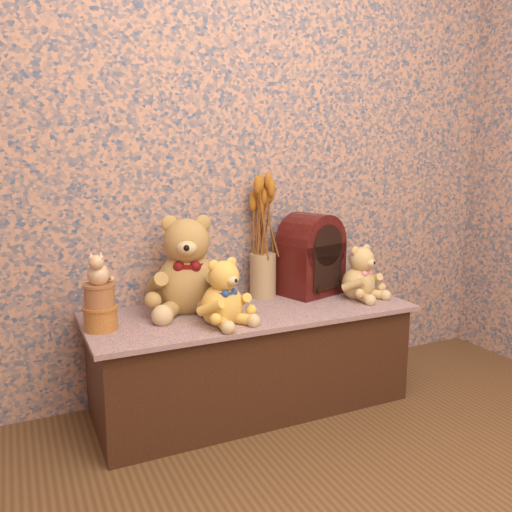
{
  "coord_description": "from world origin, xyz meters",
  "views": [
    {
      "loc": [
        -0.91,
        -0.73,
        1.08
      ],
      "look_at": [
        0.0,
        1.19,
        0.68
      ],
      "focal_mm": 36.88,
      "sensor_mm": 36.0,
      "label": 1
    }
  ],
  "objects_px": {
    "teddy_medium": "(222,289)",
    "teddy_small": "(359,270)",
    "cat_figurine": "(98,267)",
    "teddy_large": "(187,260)",
    "biscuit_tin_lower": "(101,318)",
    "ceramic_vase": "(263,275)",
    "cathedral_radio": "(311,254)"
  },
  "relations": [
    {
      "from": "ceramic_vase",
      "to": "biscuit_tin_lower",
      "type": "xyz_separation_m",
      "value": [
        -0.76,
        -0.18,
        -0.06
      ]
    },
    {
      "from": "teddy_small",
      "to": "cathedral_radio",
      "type": "xyz_separation_m",
      "value": [
        -0.16,
        0.16,
        0.06
      ]
    },
    {
      "from": "teddy_large",
      "to": "ceramic_vase",
      "type": "distance_m",
      "value": 0.41
    },
    {
      "from": "teddy_large",
      "to": "biscuit_tin_lower",
      "type": "bearing_deg",
      "value": -146.1
    },
    {
      "from": "ceramic_vase",
      "to": "biscuit_tin_lower",
      "type": "distance_m",
      "value": 0.78
    },
    {
      "from": "teddy_medium",
      "to": "biscuit_tin_lower",
      "type": "height_order",
      "value": "teddy_medium"
    },
    {
      "from": "cathedral_radio",
      "to": "ceramic_vase",
      "type": "relative_size",
      "value": 1.89
    },
    {
      "from": "biscuit_tin_lower",
      "to": "teddy_medium",
      "type": "bearing_deg",
      "value": -14.77
    },
    {
      "from": "teddy_medium",
      "to": "biscuit_tin_lower",
      "type": "xyz_separation_m",
      "value": [
        -0.44,
        0.12,
        -0.09
      ]
    },
    {
      "from": "ceramic_vase",
      "to": "biscuit_tin_lower",
      "type": "height_order",
      "value": "ceramic_vase"
    },
    {
      "from": "biscuit_tin_lower",
      "to": "cat_figurine",
      "type": "bearing_deg",
      "value": 0.0
    },
    {
      "from": "biscuit_tin_lower",
      "to": "cat_figurine",
      "type": "relative_size",
      "value": 0.94
    },
    {
      "from": "cathedral_radio",
      "to": "cat_figurine",
      "type": "relative_size",
      "value": 2.95
    },
    {
      "from": "cat_figurine",
      "to": "cathedral_radio",
      "type": "bearing_deg",
      "value": 23.21
    },
    {
      "from": "teddy_small",
      "to": "teddy_large",
      "type": "bearing_deg",
      "value": 152.14
    },
    {
      "from": "teddy_large",
      "to": "teddy_small",
      "type": "bearing_deg",
      "value": 7.89
    },
    {
      "from": "teddy_medium",
      "to": "cathedral_radio",
      "type": "relative_size",
      "value": 0.72
    },
    {
      "from": "biscuit_tin_lower",
      "to": "cat_figurine",
      "type": "distance_m",
      "value": 0.2
    },
    {
      "from": "teddy_small",
      "to": "cat_figurine",
      "type": "xyz_separation_m",
      "value": [
        -1.15,
        0.03,
        0.11
      ]
    },
    {
      "from": "teddy_medium",
      "to": "teddy_small",
      "type": "xyz_separation_m",
      "value": [
        0.71,
        0.08,
        -0.01
      ]
    },
    {
      "from": "ceramic_vase",
      "to": "cat_figurine",
      "type": "bearing_deg",
      "value": -167.06
    },
    {
      "from": "teddy_medium",
      "to": "ceramic_vase",
      "type": "distance_m",
      "value": 0.43
    },
    {
      "from": "biscuit_tin_lower",
      "to": "teddy_large",
      "type": "bearing_deg",
      "value": 15.84
    },
    {
      "from": "teddy_large",
      "to": "biscuit_tin_lower",
      "type": "relative_size",
      "value": 3.57
    },
    {
      "from": "teddy_small",
      "to": "cat_figurine",
      "type": "height_order",
      "value": "cat_figurine"
    },
    {
      "from": "teddy_small",
      "to": "cat_figurine",
      "type": "distance_m",
      "value": 1.16
    },
    {
      "from": "cathedral_radio",
      "to": "ceramic_vase",
      "type": "distance_m",
      "value": 0.25
    },
    {
      "from": "biscuit_tin_lower",
      "to": "cat_figurine",
      "type": "xyz_separation_m",
      "value": [
        0.0,
        0.0,
        0.2
      ]
    },
    {
      "from": "teddy_medium",
      "to": "cathedral_radio",
      "type": "bearing_deg",
      "value": 6.89
    },
    {
      "from": "teddy_large",
      "to": "teddy_medium",
      "type": "relative_size",
      "value": 1.58
    },
    {
      "from": "teddy_large",
      "to": "teddy_medium",
      "type": "bearing_deg",
      "value": -55.4
    },
    {
      "from": "teddy_large",
      "to": "biscuit_tin_lower",
      "type": "xyz_separation_m",
      "value": [
        -0.38,
        -0.11,
        -0.17
      ]
    }
  ]
}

